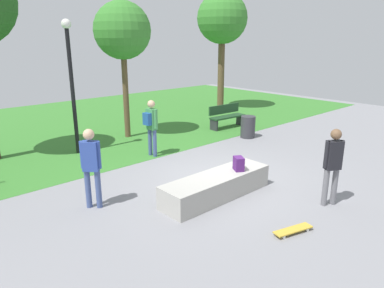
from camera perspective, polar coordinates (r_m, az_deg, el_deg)
ground_plane at (r=9.20m, az=3.83°, el=-5.52°), size 28.00×28.00×0.00m
grass_lawn at (r=15.72m, az=-18.06°, el=3.07°), size 26.60×11.69×0.01m
concrete_ledge at (r=8.08m, az=3.98°, el=-6.74°), size 2.81×0.79×0.52m
backpack_on_ledge at (r=8.28m, az=7.52°, el=-3.16°), size 0.31×0.34×0.32m
skater_performing_trick at (r=7.99m, az=21.74°, el=-2.64°), size 0.39×0.33×1.69m
skater_watching at (r=7.59m, az=-15.95°, el=-2.88°), size 0.37×0.37×1.72m
skateboard_by_ledge at (r=6.99m, az=15.95°, el=-13.13°), size 0.82×0.41×0.08m
park_bench_far_right at (r=14.38m, az=5.57°, el=4.56°), size 1.63×0.57×0.91m
tree_broad_elm at (r=17.95m, az=4.89°, el=19.34°), size 2.41×2.41×5.61m
tree_tall_oak at (r=12.79m, az=-11.14°, el=17.35°), size 1.94×1.94×4.70m
lamp_post at (r=11.26m, az=-18.90°, el=10.58°), size 0.28×0.28×4.01m
trash_bin at (r=13.00m, az=8.98°, el=2.74°), size 0.53×0.53×0.79m
pedestrian_with_backpack at (r=10.67m, az=-6.59°, el=3.37°), size 0.36×0.43×1.72m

